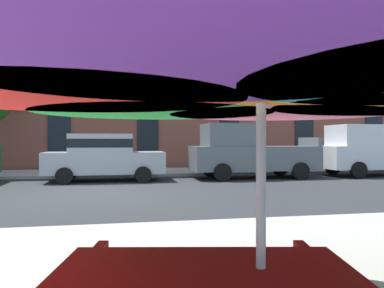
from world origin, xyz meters
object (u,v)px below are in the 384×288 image
(sedan_silver, at_px, (104,156))
(pickup_white, at_px, (373,152))
(patio_umbrella, at_px, (261,70))
(pickup_gray, at_px, (248,153))

(sedan_silver, relative_size, pickup_white, 0.86)
(sedan_silver, xyz_separation_m, patio_umbrella, (1.34, -12.70, 1.02))
(pickup_gray, relative_size, pickup_white, 1.00)
(sedan_silver, distance_m, pickup_gray, 5.72)
(sedan_silver, height_order, patio_umbrella, patio_umbrella)
(sedan_silver, distance_m, patio_umbrella, 12.81)
(sedan_silver, xyz_separation_m, pickup_white, (11.40, 0.00, 0.08))
(sedan_silver, height_order, pickup_gray, pickup_gray)
(pickup_gray, relative_size, patio_umbrella, 1.23)
(pickup_gray, bearing_deg, pickup_white, 0.00)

